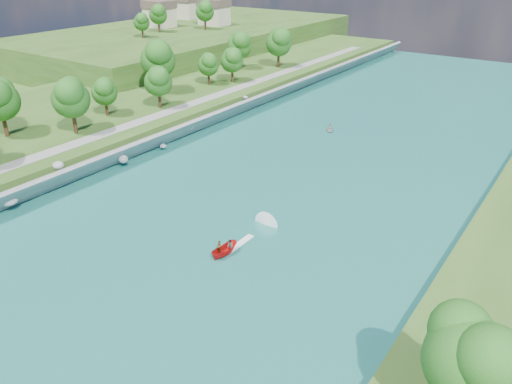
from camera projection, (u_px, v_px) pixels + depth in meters
The scene contains 11 objects.
ground at pixel (184, 247), 60.72m from camera, with size 260.00×260.00×0.00m, color #2D5119.
river_water at pixel (274, 189), 75.43m from camera, with size 55.00×240.00×0.10m, color #1B6961.
berm_west at pixel (66, 120), 100.40m from camera, with size 45.00×240.00×3.50m, color #2D5119.
ridge_west at pixel (192, 40), 171.17m from camera, with size 60.00×120.00×9.00m, color #2D5119.
riprap_bank at pixel (146, 145), 87.05m from camera, with size 4.18×236.00×4.14m.
riverside_path at pixel (124, 127), 90.61m from camera, with size 3.00×200.00×0.10m, color gray.
ridge_houses at pixel (187, 10), 174.16m from camera, with size 29.50×29.50×8.40m.
trees_west at pixel (35, 103), 83.94m from camera, with size 16.11×150.90×13.75m.
trees_ridge at pixel (185, 14), 159.12m from camera, with size 14.26×42.20×10.60m.
motorboat at pixel (233, 244), 59.98m from camera, with size 3.60×18.82×1.96m.
raft at pixel (330, 129), 98.91m from camera, with size 3.32×3.68×1.47m.
Camera 1 is at (36.75, -37.28, 32.69)m, focal length 35.00 mm.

